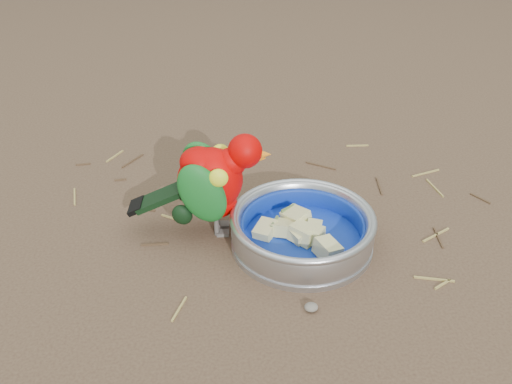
{
  "coord_description": "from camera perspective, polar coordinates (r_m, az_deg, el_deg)",
  "views": [
    {
      "loc": [
        -0.17,
        -0.68,
        0.59
      ],
      "look_at": [
        -0.07,
        0.12,
        0.08
      ],
      "focal_mm": 40.0,
      "sensor_mm": 36.0,
      "label": 1
    }
  ],
  "objects": [
    {
      "name": "lory_parrot",
      "position": [
        0.95,
        -4.34,
        0.48
      ],
      "size": [
        0.23,
        0.13,
        0.18
      ],
      "primitive_type": null,
      "rotation": [
        0.0,
        0.0,
        -1.68
      ],
      "color": "#C40100",
      "rests_on": "ground"
    },
    {
      "name": "food_bowl",
      "position": [
        0.96,
        4.6,
        -4.94
      ],
      "size": [
        0.24,
        0.24,
        0.02
      ],
      "primitive_type": "cylinder",
      "color": "#B2B2BA",
      "rests_on": "ground"
    },
    {
      "name": "ground",
      "position": [
        0.92,
        5.29,
        -7.84
      ],
      "size": [
        60.0,
        60.0,
        0.0
      ],
      "primitive_type": "plane",
      "color": "#503B2B"
    },
    {
      "name": "bowl_wall",
      "position": [
        0.94,
        4.68,
        -3.49
      ],
      "size": [
        0.24,
        0.24,
        0.04
      ],
      "primitive_type": null,
      "color": "#B2B2BA",
      "rests_on": "food_bowl"
    },
    {
      "name": "fruit_wedges",
      "position": [
        0.95,
        4.66,
        -3.84
      ],
      "size": [
        0.14,
        0.14,
        0.03
      ],
      "primitive_type": null,
      "color": "beige",
      "rests_on": "food_bowl"
    },
    {
      "name": "ground_debris",
      "position": [
        0.92,
        3.52,
        -7.43
      ],
      "size": [
        0.9,
        0.8,
        0.01
      ],
      "primitive_type": null,
      "color": "#A6914B",
      "rests_on": "ground"
    }
  ]
}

